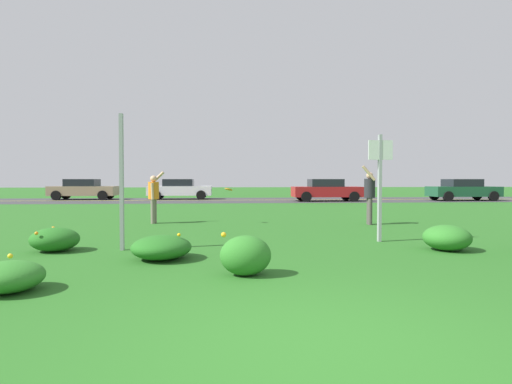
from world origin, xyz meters
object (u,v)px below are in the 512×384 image
at_px(car_white_center_left, 180,189).
at_px(car_red_center_right, 327,190).
at_px(car_dark_green_rightmost, 463,190).
at_px(sign_post_by_roadside, 380,177).
at_px(person_catcher_dark_shirt, 369,193).
at_px(person_thrower_orange_shirt, 154,195).
at_px(frisbee_orange, 229,189).
at_px(sign_post_near_path, 122,182).
at_px(car_tan_leftmost, 83,189).

xyz_separation_m(car_white_center_left, car_red_center_right, (9.91, -3.41, 0.00)).
bearing_deg(car_dark_green_rightmost, sign_post_by_roadside, -125.47).
xyz_separation_m(car_white_center_left, car_dark_green_rightmost, (19.26, -3.41, 0.00)).
bearing_deg(person_catcher_dark_shirt, car_dark_green_rightmost, 50.69).
bearing_deg(car_dark_green_rightmost, car_white_center_left, 169.95).
height_order(person_thrower_orange_shirt, frisbee_orange, person_thrower_orange_shirt).
bearing_deg(sign_post_near_path, car_tan_leftmost, 109.90).
distance_m(person_catcher_dark_shirt, car_white_center_left, 19.12).
relative_size(frisbee_orange, car_tan_leftmost, 0.06).
height_order(sign_post_by_roadside, car_white_center_left, sign_post_by_roadside).
relative_size(person_thrower_orange_shirt, car_tan_leftmost, 0.38).
bearing_deg(car_white_center_left, sign_post_by_roadside, -72.25).
relative_size(person_thrower_orange_shirt, frisbee_orange, 6.76).
bearing_deg(person_thrower_orange_shirt, sign_post_by_roadside, -37.23).
xyz_separation_m(person_thrower_orange_shirt, car_red_center_right, (9.00, 13.17, -0.19)).
distance_m(sign_post_near_path, car_red_center_right, 20.33).
relative_size(person_catcher_dark_shirt, frisbee_orange, 7.44).
height_order(car_red_center_right, car_dark_green_rightmost, same).
height_order(frisbee_orange, car_dark_green_rightmost, car_dark_green_rightmost).
height_order(person_thrower_orange_shirt, car_red_center_right, person_thrower_orange_shirt).
relative_size(sign_post_near_path, car_dark_green_rightmost, 0.61).
height_order(frisbee_orange, car_white_center_left, car_white_center_left).
distance_m(sign_post_by_roadside, person_catcher_dark_shirt, 3.72).
bearing_deg(sign_post_near_path, car_dark_green_rightmost, 45.27).
relative_size(sign_post_near_path, person_catcher_dark_shirt, 1.47).
bearing_deg(car_dark_green_rightmost, frisbee_orange, -139.81).
xyz_separation_m(sign_post_near_path, person_catcher_dark_shirt, (6.63, 4.26, -0.37)).
bearing_deg(car_tan_leftmost, car_dark_green_rightmost, -7.48).
distance_m(frisbee_orange, car_dark_green_rightmost, 20.87).
height_order(person_catcher_dark_shirt, frisbee_orange, person_catcher_dark_shirt).
relative_size(person_thrower_orange_shirt, car_dark_green_rightmost, 0.38).
xyz_separation_m(person_catcher_dark_shirt, frisbee_orange, (-4.43, 0.59, 0.11)).
bearing_deg(sign_post_near_path, person_catcher_dark_shirt, 32.69).
height_order(car_tan_leftmost, car_red_center_right, same).
xyz_separation_m(person_catcher_dark_shirt, car_dark_green_rightmost, (11.51, 14.06, -0.26)).
bearing_deg(frisbee_orange, car_red_center_right, 63.94).
bearing_deg(car_tan_leftmost, car_white_center_left, 0.00).
distance_m(sign_post_by_roadside, car_dark_green_rightmost, 21.62).
xyz_separation_m(sign_post_by_roadside, person_thrower_orange_shirt, (-5.82, 4.43, -0.56)).
height_order(person_thrower_orange_shirt, car_tan_leftmost, person_thrower_orange_shirt).
relative_size(person_thrower_orange_shirt, car_red_center_right, 0.38).
height_order(sign_post_near_path, frisbee_orange, sign_post_near_path).
bearing_deg(person_thrower_orange_shirt, car_red_center_right, 55.64).
bearing_deg(person_thrower_orange_shirt, person_catcher_dark_shirt, -7.38).
height_order(sign_post_by_roadside, car_red_center_right, sign_post_by_roadside).
relative_size(sign_post_near_path, person_thrower_orange_shirt, 1.62).
distance_m(sign_post_near_path, car_white_center_left, 21.77).
distance_m(sign_post_near_path, car_tan_leftmost, 23.12).
bearing_deg(car_white_center_left, car_tan_leftmost, 180.00).
bearing_deg(car_white_center_left, car_dark_green_rightmost, -10.05).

